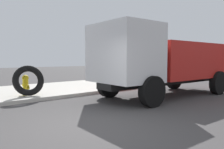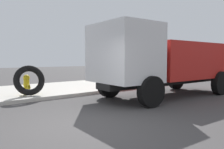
# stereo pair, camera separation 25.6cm
# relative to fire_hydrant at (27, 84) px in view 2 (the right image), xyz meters

# --- Properties ---
(ground_plane) EXTENTS (80.00, 80.00, 0.00)m
(ground_plane) POSITION_rel_fire_hydrant_xyz_m (-0.30, -5.03, -0.61)
(ground_plane) COLOR #423F3F
(sidewalk_curb) EXTENTS (36.00, 5.00, 0.15)m
(sidewalk_curb) POSITION_rel_fire_hydrant_xyz_m (-0.30, 1.47, -0.53)
(sidewalk_curb) COLOR #BCB7AD
(sidewalk_curb) RESTS_ON ground
(fire_hydrant) EXTENTS (0.27, 0.61, 0.86)m
(fire_hydrant) POSITION_rel_fire_hydrant_xyz_m (0.00, 0.00, 0.00)
(fire_hydrant) COLOR yellow
(fire_hydrant) RESTS_ON sidewalk_curb
(loose_tire) EXTENTS (1.31, 0.65, 1.29)m
(loose_tire) POSITION_rel_fire_hydrant_xyz_m (0.01, -0.33, 0.19)
(loose_tire) COLOR black
(loose_tire) RESTS_ON sidewalk_curb
(dump_truck_red) EXTENTS (7.11, 3.08, 3.00)m
(dump_truck_red) POSITION_rel_fire_hydrant_xyz_m (4.93, -3.42, 1.00)
(dump_truck_red) COLOR red
(dump_truck_red) RESTS_ON ground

